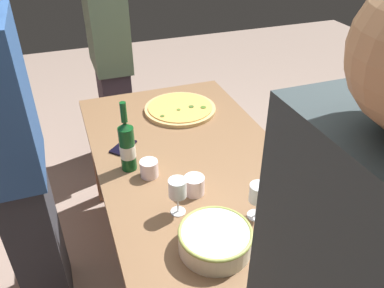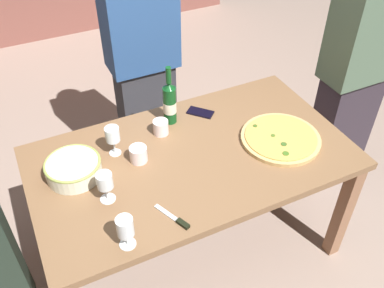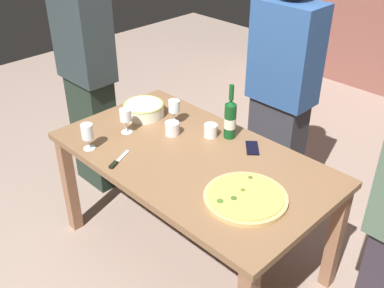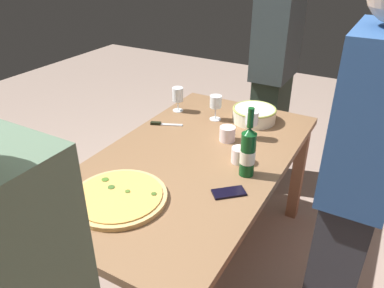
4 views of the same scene
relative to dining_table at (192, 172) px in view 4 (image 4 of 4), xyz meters
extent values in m
plane|color=gray|center=(0.00, 0.00, -0.66)|extent=(8.00, 8.00, 0.00)
cube|color=brown|center=(0.00, 0.00, 0.07)|extent=(1.60, 0.90, 0.04)
cube|color=#8E6145|center=(-0.74, -0.40, -0.30)|extent=(0.07, 0.07, 0.71)
cube|color=#8E6145|center=(0.74, -0.40, -0.30)|extent=(0.07, 0.07, 0.71)
cube|color=#8E6145|center=(-0.74, 0.40, -0.30)|extent=(0.07, 0.07, 0.71)
cylinder|color=tan|center=(0.47, -0.09, 0.10)|extent=(0.41, 0.41, 0.02)
cylinder|color=#DEA74F|center=(0.47, -0.09, 0.12)|extent=(0.37, 0.37, 0.01)
cylinder|color=#3B6024|center=(0.44, -0.15, 0.12)|extent=(0.03, 0.03, 0.00)
cylinder|color=#426D21|center=(0.41, -0.22, 0.12)|extent=(0.03, 0.03, 0.00)
cylinder|color=#4A6C24|center=(0.43, -0.07, 0.12)|extent=(0.02, 0.02, 0.00)
cylinder|color=#3F6021|center=(0.39, 0.03, 0.12)|extent=(0.02, 0.02, 0.00)
cylinder|color=silver|center=(-0.56, 0.12, 0.13)|extent=(0.26, 0.26, 0.08)
torus|color=#9CAB51|center=(-0.56, 0.12, 0.17)|extent=(0.27, 0.27, 0.01)
cylinder|color=#0F471B|center=(0.01, 0.30, 0.20)|extent=(0.07, 0.07, 0.22)
cone|color=#0F471B|center=(0.01, 0.30, 0.32)|extent=(0.07, 0.07, 0.03)
cylinder|color=#0F471B|center=(0.01, 0.30, 0.39)|extent=(0.03, 0.03, 0.09)
cylinder|color=#ECE4C6|center=(0.01, 0.30, 0.19)|extent=(0.07, 0.07, 0.06)
cylinder|color=white|center=(-0.34, 0.18, 0.09)|extent=(0.06, 0.06, 0.00)
cylinder|color=white|center=(-0.34, 0.18, 0.14)|extent=(0.01, 0.01, 0.08)
cylinder|color=white|center=(-0.34, 0.18, 0.22)|extent=(0.07, 0.07, 0.07)
cylinder|color=white|center=(-0.47, -0.37, 0.09)|extent=(0.07, 0.07, 0.00)
cylinder|color=white|center=(-0.47, -0.37, 0.13)|extent=(0.01, 0.01, 0.07)
cylinder|color=white|center=(-0.47, -0.37, 0.21)|extent=(0.07, 0.07, 0.09)
cylinder|color=maroon|center=(-0.47, -0.37, 0.18)|extent=(0.06, 0.06, 0.03)
cylinder|color=white|center=(-0.47, -0.10, 0.09)|extent=(0.07, 0.07, 0.00)
cylinder|color=white|center=(-0.47, -0.10, 0.14)|extent=(0.01, 0.01, 0.08)
cylinder|color=white|center=(-0.47, -0.10, 0.21)|extent=(0.07, 0.07, 0.07)
cylinder|color=maroon|center=(-0.47, -0.10, 0.19)|extent=(0.06, 0.06, 0.02)
cylinder|color=white|center=(-0.07, 0.23, 0.13)|extent=(0.08, 0.08, 0.08)
cylinder|color=white|center=(-0.25, 0.08, 0.13)|extent=(0.09, 0.09, 0.08)
cube|color=black|center=(0.19, 0.30, 0.10)|extent=(0.15, 0.15, 0.01)
cube|color=silver|center=(-0.26, -0.29, 0.10)|extent=(0.07, 0.14, 0.01)
cube|color=black|center=(-0.22, -0.38, 0.10)|extent=(0.05, 0.07, 0.02)
cube|color=#303037|center=(0.04, 0.78, -0.23)|extent=(0.35, 0.20, 0.85)
cube|color=#2A4E86|center=(0.04, 0.78, 0.51)|extent=(0.41, 0.24, 0.63)
cube|color=#233026|center=(-1.09, 0.05, -0.22)|extent=(0.34, 0.20, 0.87)
cube|color=#2C373A|center=(-1.09, 0.05, 0.54)|extent=(0.41, 0.24, 0.65)
camera|label=1|loc=(-1.44, 0.52, 1.17)|focal=36.23mm
camera|label=2|loc=(-0.69, -1.42, 1.54)|focal=40.00mm
camera|label=3|loc=(1.52, -1.51, 1.48)|focal=42.45mm
camera|label=4|loc=(1.43, 0.81, 1.07)|focal=34.80mm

